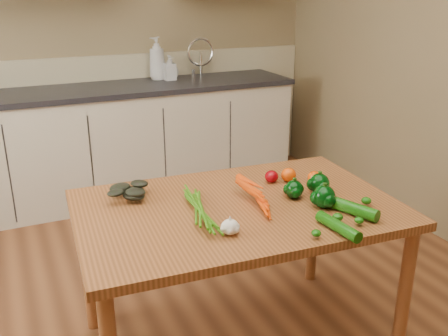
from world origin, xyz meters
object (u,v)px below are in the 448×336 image
at_px(tomato_b, 289,175).
at_px(carrot_bunch, 238,200).
at_px(table, 237,222).
at_px(pepper_c, 324,197).
at_px(leafy_greens, 129,188).
at_px(pepper_b, 319,184).
at_px(tomato_c, 314,177).
at_px(tomato_a, 272,177).
at_px(soap_bottle_c, 170,68).
at_px(zucchini_b, 338,226).
at_px(soap_bottle_b, 169,68).
at_px(zucchini_a, 353,208).
at_px(soap_bottle_a, 157,58).
at_px(pepper_a, 294,189).
at_px(garlic_bulb, 230,227).

bearing_deg(tomato_b, carrot_bunch, -153.72).
bearing_deg(table, pepper_c, -24.24).
relative_size(carrot_bunch, leafy_greens, 1.30).
xyz_separation_m(pepper_b, pepper_c, (-0.07, -0.14, 0.00)).
bearing_deg(tomato_c, tomato_a, 152.15).
bearing_deg(soap_bottle_c, zucchini_b, -156.37).
distance_m(soap_bottle_b, zucchini_a, 2.44).
xyz_separation_m(leafy_greens, zucchini_a, (0.80, -0.55, -0.02)).
bearing_deg(table, soap_bottle_a, 84.96).
bearing_deg(tomato_c, carrot_bunch, -167.45).
xyz_separation_m(soap_bottle_c, tomato_b, (-0.10, -2.03, -0.22)).
distance_m(pepper_a, tomato_a, 0.20).
height_order(table, soap_bottle_c, soap_bottle_c).
distance_m(soap_bottle_a, pepper_b, 2.27).
xyz_separation_m(soap_bottle_b, garlic_bulb, (-0.57, -2.37, -0.23)).
bearing_deg(table, pepper_a, -3.30).
height_order(soap_bottle_a, pepper_a, soap_bottle_a).
bearing_deg(carrot_bunch, zucchini_b, -51.09).
distance_m(soap_bottle_b, garlic_bulb, 2.45).
bearing_deg(garlic_bulb, tomato_a, 44.27).
bearing_deg(garlic_bulb, tomato_c, 27.17).
height_order(pepper_c, zucchini_b, pepper_c).
xyz_separation_m(tomato_c, zucchini_a, (-0.05, -0.36, -0.00)).
bearing_deg(tomato_a, pepper_b, -57.67).
height_order(carrot_bunch, garlic_bulb, carrot_bunch).
bearing_deg(carrot_bunch, table, 73.74).
height_order(soap_bottle_c, garlic_bulb, soap_bottle_c).
height_order(soap_bottle_a, tomato_c, soap_bottle_a).
bearing_deg(pepper_b, tomato_a, 122.33).
bearing_deg(carrot_bunch, pepper_c, -19.67).
height_order(leafy_greens, tomato_c, leafy_greens).
bearing_deg(garlic_bulb, zucchini_b, -22.30).
xyz_separation_m(leafy_greens, pepper_a, (0.67, -0.30, -0.01)).
bearing_deg(pepper_c, pepper_b, 62.59).
bearing_deg(pepper_b, carrot_bunch, 178.68).
xyz_separation_m(carrot_bunch, pepper_c, (0.34, -0.15, 0.01)).
xyz_separation_m(carrot_bunch, garlic_bulb, (-0.13, -0.20, -0.00)).
bearing_deg(tomato_a, tomato_c, -27.85).
bearing_deg(tomato_a, carrot_bunch, -144.36).
height_order(soap_bottle_b, pepper_c, soap_bottle_b).
bearing_deg(leafy_greens, soap_bottle_b, 66.15).
bearing_deg(pepper_c, leafy_greens, 149.24).
bearing_deg(tomato_a, table, -147.38).
relative_size(table, pepper_b, 15.36).
distance_m(tomato_b, zucchini_a, 0.43).
bearing_deg(soap_bottle_a, pepper_a, -27.82).
distance_m(table, soap_bottle_a, 2.28).
height_order(soap_bottle_a, zucchini_b, soap_bottle_a).
relative_size(soap_bottle_a, zucchini_a, 1.52).
height_order(soap_bottle_b, tomato_b, soap_bottle_b).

